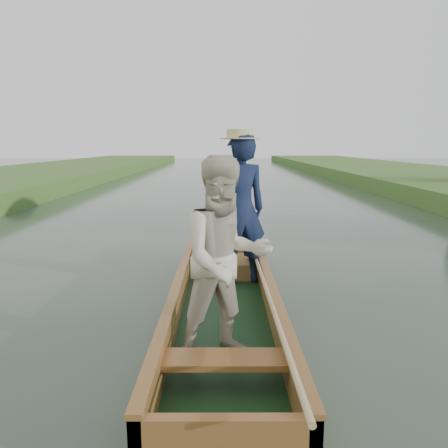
{
  "coord_description": "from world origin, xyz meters",
  "views": [
    {
      "loc": [
        -0.01,
        -4.68,
        1.91
      ],
      "look_at": [
        0.0,
        0.6,
        0.95
      ],
      "focal_mm": 35.0,
      "sensor_mm": 36.0,
      "label": 1
    }
  ],
  "objects": [
    {
      "name": "ground",
      "position": [
        0.0,
        0.0,
        0.0
      ],
      "size": [
        120.0,
        120.0,
        0.0
      ],
      "primitive_type": "plane",
      "color": "#283D30",
      "rests_on": "ground"
    },
    {
      "name": "punt",
      "position": [
        0.07,
        -0.05,
        0.7
      ],
      "size": [
        1.18,
        5.24,
        2.08
      ],
      "color": "black",
      "rests_on": "ground"
    }
  ]
}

